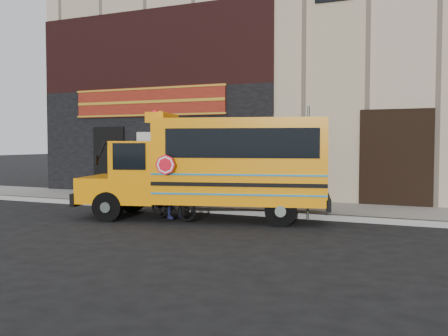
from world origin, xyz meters
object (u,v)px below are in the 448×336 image
Objects in this scene: school_bus at (218,164)px; sign_pole at (308,157)px; cyclist at (176,183)px; bicycle at (173,202)px.

sign_pole reaches higher than school_bus.
school_bus is at bearing -160.99° from sign_pole.
cyclist is at bearing -156.68° from sign_pole.
school_bus reaches higher than bicycle.
school_bus is 2.44m from sign_pole.
cyclist is at bearing -147.67° from school_bus.
cyclist is (0.05, 0.07, 0.50)m from bicycle.
bicycle is at bearing 167.68° from cyclist.
sign_pole is (2.30, 0.79, 0.20)m from school_bus.
cyclist is at bearing -19.75° from bicycle.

